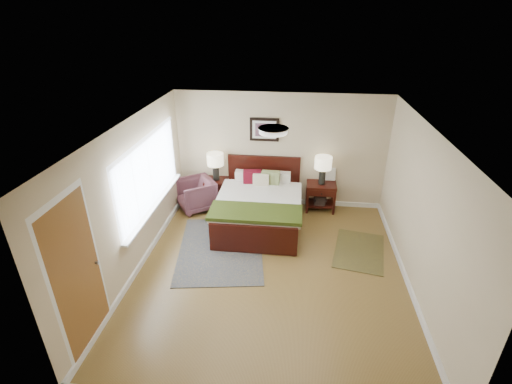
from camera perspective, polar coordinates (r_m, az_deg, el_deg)
floor at (r=6.46m, az=2.20°, el=-11.94°), size 5.00×5.00×0.00m
back_wall at (r=8.05m, az=3.77°, el=6.33°), size 4.50×0.04×2.50m
front_wall at (r=3.77m, az=-0.65°, el=-20.50°), size 4.50×0.04×2.50m
left_wall at (r=6.31m, az=-18.40°, el=-0.94°), size 0.04×5.00×2.50m
right_wall at (r=6.07m, az=24.14°, el=-3.12°), size 0.04×5.00×2.50m
ceiling at (r=5.29m, az=2.67°, el=9.83°), size 4.50×5.00×0.02m
window at (r=6.82m, az=-15.85°, el=2.66°), size 0.11×2.72×1.32m
door at (r=5.11m, az=-25.71°, el=-11.71°), size 0.06×1.00×2.18m
ceil_fixture at (r=5.30m, az=2.67°, el=9.47°), size 0.44×0.44×0.08m
bed at (r=7.45m, az=0.48°, el=-1.56°), size 1.71×2.06×1.11m
wall_art at (r=7.90m, az=1.29°, el=9.57°), size 0.62×0.05×0.50m
nightstand_left at (r=8.30m, az=-6.12°, el=1.07°), size 0.50×0.45×0.60m
nightstand_right at (r=8.19m, az=9.91°, el=-0.34°), size 0.63×0.47×0.62m
lamp_left at (r=8.09m, az=-6.27°, el=4.70°), size 0.36×0.36×0.61m
lamp_right at (r=7.92m, az=10.29°, el=4.11°), size 0.36×0.36×0.61m
armchair at (r=8.23m, az=-9.22°, el=-0.37°), size 1.04×1.04×0.69m
rug_persian at (r=6.99m, az=-5.44°, el=-8.65°), size 1.81×2.33×0.01m
rug_navy at (r=7.16m, az=15.59°, el=-8.67°), size 1.09×1.43×0.01m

